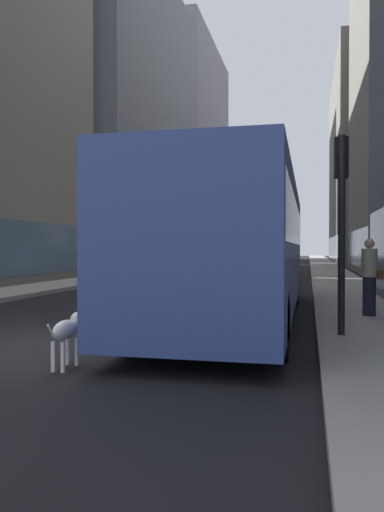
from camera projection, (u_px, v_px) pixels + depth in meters
The scene contains 14 objects.
ground_plane at pixel (255, 267), 42.56m from camera, with size 120.00×120.00×0.00m, color black.
sidewalk_left at pixel (188, 266), 43.83m from camera, with size 2.40×110.00×0.15m, color #ADA89E.
sidewalk_right at pixel (325, 267), 41.29m from camera, with size 2.40×110.00×0.15m, color #9E9991.
building_left_mid at pixel (110, 124), 42.67m from camera, with size 10.14×22.79×24.03m.
building_left_far at pixel (182, 154), 67.00m from camera, with size 8.86×22.50×27.88m.
building_right_far at pixel (382, 166), 53.63m from camera, with size 9.94×23.49×20.35m.
transit_bus at pixel (239, 242), 11.71m from camera, with size 2.78×11.53×3.05m.
car_red_coupe at pixel (279, 263), 27.70m from camera, with size 1.77×4.44×1.62m.
car_silver_sedan at pixel (184, 261), 30.04m from camera, with size 1.83×3.95×1.62m.
car_grey_wagon at pixel (206, 259), 36.43m from camera, with size 1.94×4.31×1.62m.
car_black_suv at pixel (265, 258), 38.26m from camera, with size 1.77×4.53×1.62m.
dalmatian_dog at pixel (67, 330), 6.97m from camera, with size 0.22×0.96×0.72m.
pedestrian_with_handbag at pixel (370, 276), 11.15m from camera, with size 0.45×0.34×1.69m.
traffic_light_near at pixel (342, 201), 8.77m from camera, with size 0.24×0.41×3.40m.
Camera 1 is at (4.35, -7.64, 1.64)m, focal length 35.85 mm.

